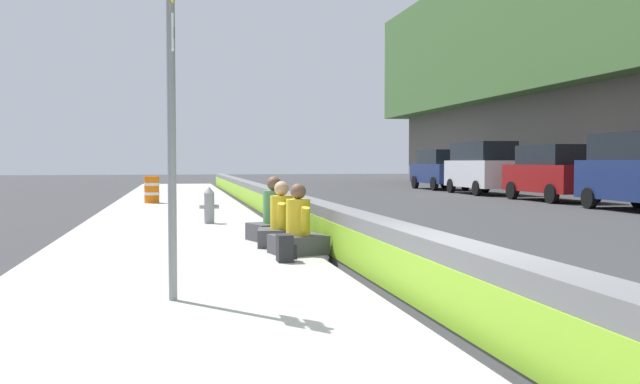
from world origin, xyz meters
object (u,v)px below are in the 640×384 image
seated_person_foreground (298,232)px  parked_car_midline (482,167)px  fire_hydrant (209,204)px  route_sign_post (172,105)px  parked_car_fourth (552,172)px  backpack (286,248)px  seated_person_rear (274,220)px  seated_person_middle (282,226)px  parked_car_far (440,169)px  construction_barrel (152,189)px

seated_person_foreground → parked_car_midline: bearing=-31.7°
fire_hydrant → seated_person_foreground: seated_person_foreground is taller
route_sign_post → parked_car_fourth: route_sign_post is taller
backpack → parked_car_fourth: (15.42, -13.36, 0.85)m
fire_hydrant → seated_person_rear: size_ratio=0.74×
seated_person_middle → parked_car_far: parked_car_far is taller
parked_car_midline → parked_car_far: bearing=-1.2°
seated_person_rear → backpack: bearing=175.5°
fire_hydrant → backpack: (-6.57, -0.81, -0.25)m
seated_person_middle → parked_car_fourth: 18.92m
fire_hydrant → parked_car_midline: size_ratio=0.17×
parked_car_fourth → parked_car_midline: bearing=1.9°
seated_person_rear → route_sign_post: bearing=161.1°
seated_person_rear → seated_person_middle: bearing=180.0°
fire_hydrant → parked_car_fourth: bearing=-58.0°
parked_car_fourth → seated_person_middle: bearing=136.0°
seated_person_foreground → fire_hydrant: bearing=11.2°
seated_person_middle → backpack: 1.84m
backpack → construction_barrel: bearing=9.2°
seated_person_foreground → construction_barrel: size_ratio=1.18×
fire_hydrant → parked_car_fourth: 16.71m
backpack → parked_car_far: bearing=-25.9°
route_sign_post → construction_barrel: 17.77m
construction_barrel → seated_person_foreground: bearing=-169.1°
route_sign_post → parked_car_midline: 28.25m
fire_hydrant → backpack: size_ratio=2.20×
seated_person_middle → parked_car_midline: bearing=-33.3°
seated_person_middle → construction_barrel: size_ratio=1.19×
backpack → parked_car_far: (27.39, -13.27, 0.85)m
route_sign_post → backpack: bearing=-32.3°
parked_car_midline → parked_car_fourth: bearing=-178.1°
parked_car_far → construction_barrel: bearing=127.9°
fire_hydrant → seated_person_foreground: size_ratio=0.78×
seated_person_middle → seated_person_foreground: bearing=-173.7°
seated_person_middle → parked_car_fourth: bearing=-44.0°
fire_hydrant → seated_person_middle: seated_person_middle is taller
route_sign_post → construction_barrel: bearing=2.7°
seated_person_middle → construction_barrel: (13.32, 2.66, 0.12)m
fire_hydrant → parked_car_fourth: (8.84, -14.17, 0.60)m
route_sign_post → backpack: size_ratio=9.00×
seated_person_foreground → seated_person_rear: seated_person_rear is taller
seated_person_middle → backpack: bearing=173.3°
seated_person_foreground → parked_car_far: 29.58m
route_sign_post → seated_person_rear: bearing=-18.9°
route_sign_post → seated_person_foreground: bearing=-30.0°
seated_person_middle → seated_person_rear: 0.94m
route_sign_post → parked_car_fourth: size_ratio=0.75×
parked_car_midline → backpack: bearing=148.6°
route_sign_post → seated_person_middle: (4.36, -1.82, -1.72)m
seated_person_foreground → parked_car_midline: 24.40m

